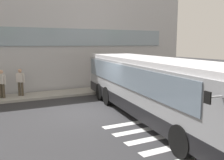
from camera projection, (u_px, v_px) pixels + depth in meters
ground_plane at (87, 113)px, 12.05m from camera, size 80.00×90.00×0.02m
bay_paint_stripes at (177, 134)px, 9.23m from camera, size 4.40×3.96×0.01m
terminal_building at (31, 36)px, 21.43m from camera, size 23.42×13.80×7.95m
boarding_curb at (61, 94)px, 16.28m from camera, size 25.62×2.00×0.15m
bus_main_foreground at (151, 88)px, 11.30m from camera, size 4.38×12.45×2.70m
passenger_by_doorway at (2, 82)px, 14.51m from camera, size 0.44×0.45×1.68m
passenger_at_curb_edge at (21, 80)px, 15.15m from camera, size 0.52×0.50×1.68m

